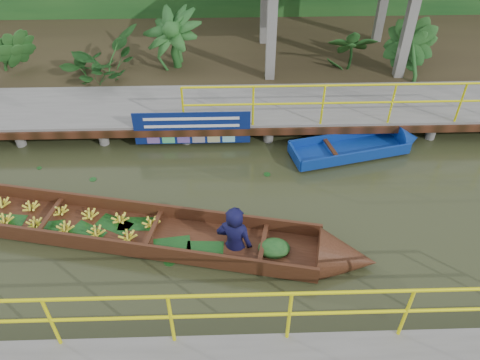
{
  "coord_description": "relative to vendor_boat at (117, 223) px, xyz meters",
  "views": [
    {
      "loc": [
        0.02,
        -6.7,
        6.64
      ],
      "look_at": [
        0.24,
        0.5,
        0.6
      ],
      "focal_mm": 35.0,
      "sensor_mm": 36.0,
      "label": 1
    }
  ],
  "objects": [
    {
      "name": "ground",
      "position": [
        2.14,
        0.32,
        -0.27
      ],
      "size": [
        80.0,
        80.0,
        0.0
      ],
      "primitive_type": "plane",
      "color": "#2D3118",
      "rests_on": "ground"
    },
    {
      "name": "land_strip",
      "position": [
        2.14,
        7.82,
        -0.05
      ],
      "size": [
        30.0,
        8.0,
        0.45
      ],
      "primitive_type": "cube",
      "color": "#2E2417",
      "rests_on": "ground"
    },
    {
      "name": "far_dock",
      "position": [
        2.16,
        3.75,
        0.21
      ],
      "size": [
        16.0,
        2.06,
        1.66
      ],
      "color": "slate",
      "rests_on": "ground"
    },
    {
      "name": "vendor_boat",
      "position": [
        0.0,
        0.0,
        0.0
      ],
      "size": [
        10.42,
        3.16,
        2.35
      ],
      "rotation": [
        0.0,
        0.0,
        -0.21
      ],
      "color": "#391D0F",
      "rests_on": "ground"
    },
    {
      "name": "moored_blue_boat",
      "position": [
        5.74,
        2.6,
        -0.13
      ],
      "size": [
        3.29,
        1.52,
        0.76
      ],
      "rotation": [
        0.0,
        0.0,
        0.23
      ],
      "color": "navy",
      "rests_on": "ground"
    },
    {
      "name": "blue_banner",
      "position": [
        1.32,
        2.8,
        0.29
      ],
      "size": [
        2.73,
        0.04,
        0.85
      ],
      "color": "navy",
      "rests_on": "ground"
    },
    {
      "name": "tropical_plants",
      "position": [
        0.39,
        5.62,
        0.97
      ],
      "size": [
        14.26,
        1.26,
        1.57
      ],
      "color": "#16461A",
      "rests_on": "ground"
    }
  ]
}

